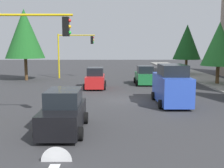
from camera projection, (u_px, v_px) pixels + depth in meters
ground_plane at (125, 100)px, 20.50m from camera, size 120.00×120.00×0.00m
lane_arrow_near at (54, 168)px, 9.07m from camera, size 2.40×1.10×1.10m
traffic_signal_near_right at (20, 45)px, 13.96m from camera, size 0.36×4.59×5.72m
traffic_signal_far_right at (73, 47)px, 33.79m from camera, size 0.36×4.59×5.47m
tree_roadside_far at (187, 42)px, 37.76m from camera, size 3.81×3.81×6.94m
tree_roadside_mid at (219, 44)px, 27.91m from camera, size 3.54×3.54×6.43m
tree_opposite_side at (25, 34)px, 31.56m from camera, size 4.50×4.50×8.23m
delivery_van_blue at (171, 86)px, 18.94m from camera, size 4.80×2.22×2.77m
car_green at (145, 76)px, 28.76m from camera, size 3.80×2.06×1.98m
car_black at (64, 112)px, 12.96m from camera, size 4.18×2.08×1.98m
car_red at (95, 79)px, 26.21m from camera, size 3.83×2.02×1.98m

